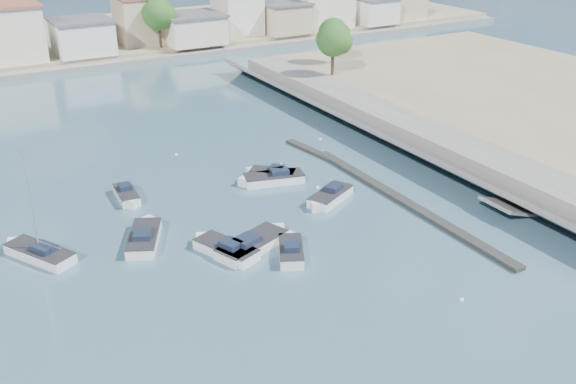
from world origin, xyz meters
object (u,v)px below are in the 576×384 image
object	(u,v)px
motorboat_d	(329,198)
motorboat_e	(145,237)
motorboat_b	(291,250)
sailboat	(37,253)
motorboat_f	(270,174)
motorboat_g	(127,196)
motorboat_a	(224,249)
motorboat_c	(271,179)
motorboat_h	(255,243)

from	to	relation	value
motorboat_d	motorboat_e	bearing A→B (deg)	175.93
motorboat_b	sailboat	distance (m)	18.60
motorboat_b	motorboat_f	size ratio (longest dim) A/B	1.08
motorboat_f	motorboat_g	distance (m)	13.32
motorboat_a	motorboat_f	xyz separation A→B (m)	(9.70, 10.65, -0.00)
motorboat_g	motorboat_f	bearing A→B (deg)	-8.07
sailboat	motorboat_b	bearing A→B (deg)	-28.61
motorboat_c	motorboat_d	size ratio (longest dim) A/B	1.18
motorboat_e	motorboat_h	distance (m)	8.59
motorboat_h	motorboat_d	bearing A→B (deg)	23.41
motorboat_e	motorboat_h	size ratio (longest dim) A/B	0.89
motorboat_d	motorboat_e	world-z (taller)	same
motorboat_c	motorboat_e	size ratio (longest dim) A/B	1.06
motorboat_d	motorboat_f	distance (m)	7.36
motorboat_h	motorboat_e	bearing A→B (deg)	143.14
motorboat_b	motorboat_c	bearing A→B (deg)	68.09
sailboat	motorboat_a	bearing A→B (deg)	-27.17
motorboat_g	motorboat_h	world-z (taller)	same
motorboat_a	motorboat_c	world-z (taller)	same
motorboat_b	motorboat_f	distance (m)	14.42
motorboat_f	motorboat_e	bearing A→B (deg)	-157.23
motorboat_d	motorboat_c	bearing A→B (deg)	112.27
motorboat_e	motorboat_f	world-z (taller)	same
motorboat_d	motorboat_f	bearing A→B (deg)	105.25
motorboat_b	motorboat_a	bearing A→B (deg)	147.48
motorboat_c	motorboat_d	xyz separation A→B (m)	(2.48, -6.05, -0.00)
motorboat_b	motorboat_h	world-z (taller)	same
motorboat_a	motorboat_h	xyz separation A→B (m)	(2.39, -0.46, -0.00)
motorboat_d	motorboat_e	size ratio (longest dim) A/B	0.90
motorboat_d	motorboat_f	xyz separation A→B (m)	(-1.94, 7.11, 0.00)
motorboat_b	motorboat_f	world-z (taller)	same
motorboat_g	motorboat_d	bearing A→B (deg)	-30.68
motorboat_f	motorboat_g	bearing A→B (deg)	171.93
motorboat_c	motorboat_f	bearing A→B (deg)	62.92
sailboat	motorboat_e	bearing A→B (deg)	-11.30
motorboat_a	motorboat_b	distance (m)	5.01
motorboat_b	sailboat	bearing A→B (deg)	151.39
motorboat_a	motorboat_f	size ratio (longest dim) A/B	1.34
motorboat_b	motorboat_g	xyz separation A→B (m)	(-7.71, 15.21, 0.00)
motorboat_a	motorboat_e	distance (m)	6.49
motorboat_g	motorboat_e	bearing A→B (deg)	-97.29
motorboat_f	motorboat_a	bearing A→B (deg)	-132.33
motorboat_a	motorboat_f	distance (m)	14.41
sailboat	motorboat_h	bearing A→B (deg)	-24.73
motorboat_d	motorboat_h	xyz separation A→B (m)	(-9.25, -4.01, 0.00)
motorboat_h	motorboat_g	bearing A→B (deg)	114.35
motorboat_f	motorboat_b	bearing A→B (deg)	-112.33
motorboat_d	sailboat	xyz separation A→B (m)	(-23.75, 2.67, 0.04)
motorboat_c	motorboat_b	bearing A→B (deg)	-111.91
motorboat_a	motorboat_h	size ratio (longest dim) A/B	0.86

